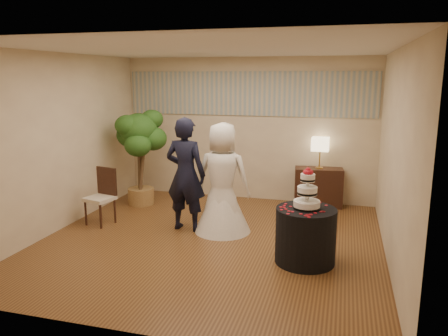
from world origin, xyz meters
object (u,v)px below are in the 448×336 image
(wedding_cake, at_px, (307,188))
(console, at_px, (318,187))
(cake_table, at_px, (305,236))
(bride, at_px, (223,178))
(groom, at_px, (186,174))
(side_chair, at_px, (100,197))
(table_lamp, at_px, (320,153))
(ficus_tree, at_px, (140,157))

(wedding_cake, bearing_deg, console, 89.94)
(console, bearing_deg, cake_table, -97.17)
(bride, bearing_deg, console, -127.17)
(console, bearing_deg, groom, -143.24)
(groom, xyz_separation_m, bride, (0.59, 0.08, -0.04))
(side_chair, bearing_deg, wedding_cake, 3.27)
(console, bearing_deg, bride, -134.39)
(console, bearing_deg, wedding_cake, -97.17)
(bride, distance_m, console, 2.34)
(wedding_cake, distance_m, table_lamp, 2.68)
(table_lamp, distance_m, side_chair, 4.04)
(side_chair, bearing_deg, groom, 19.40)
(table_lamp, distance_m, ficus_tree, 3.40)
(console, bearing_deg, table_lamp, 0.00)
(table_lamp, bearing_deg, bride, -127.28)
(bride, xyz_separation_m, wedding_cake, (1.38, -0.86, 0.15))
(groom, relative_size, side_chair, 1.94)
(groom, height_order, wedding_cake, groom)
(cake_table, xyz_separation_m, wedding_cake, (0.00, 0.00, 0.65))
(cake_table, bearing_deg, side_chair, 169.44)
(console, xyz_separation_m, table_lamp, (0.00, 0.00, 0.66))
(wedding_cake, height_order, ficus_tree, ficus_tree)
(cake_table, xyz_separation_m, console, (0.00, 2.68, -0.00))
(wedding_cake, bearing_deg, groom, 158.21)
(bride, distance_m, side_chair, 2.11)
(bride, xyz_separation_m, ficus_tree, (-1.92, 1.02, 0.05))
(groom, height_order, console, groom)
(wedding_cake, distance_m, side_chair, 3.54)
(console, bearing_deg, side_chair, -156.52)
(table_lamp, bearing_deg, side_chair, -149.41)
(wedding_cake, bearing_deg, ficus_tree, 150.30)
(bride, height_order, ficus_tree, ficus_tree)
(console, bearing_deg, ficus_tree, -173.64)
(cake_table, height_order, console, cake_table)
(bride, relative_size, side_chair, 1.86)
(groom, relative_size, ficus_tree, 0.98)
(bride, height_order, cake_table, bride)
(bride, height_order, console, bride)
(console, relative_size, table_lamp, 1.53)
(cake_table, distance_m, side_chair, 3.50)
(side_chair, bearing_deg, ficus_tree, 97.54)
(table_lamp, bearing_deg, ficus_tree, -166.53)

